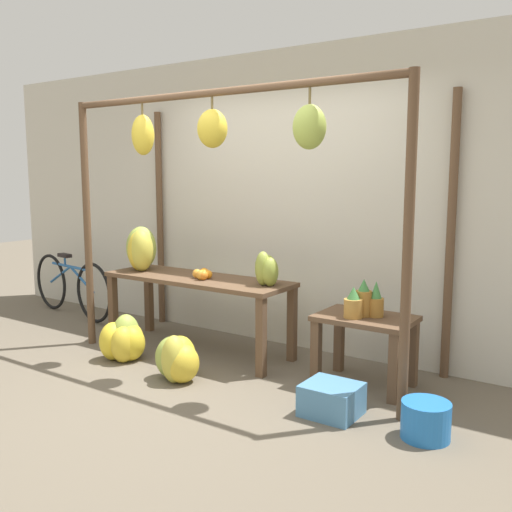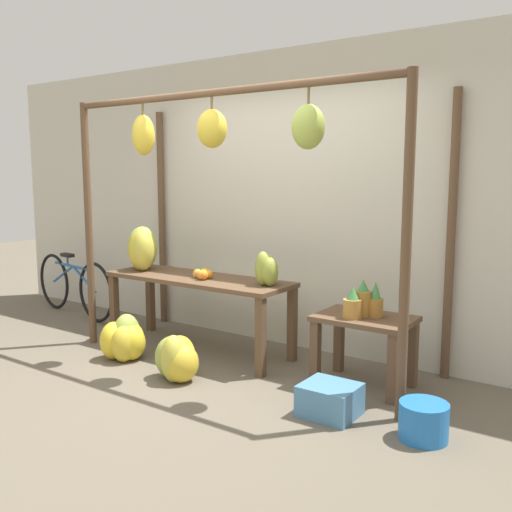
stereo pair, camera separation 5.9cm
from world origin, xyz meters
name	(u,v)px [view 2 (the right image)]	position (x,y,z in m)	size (l,w,h in m)	color
ground_plane	(179,392)	(0.00, 0.00, 0.00)	(20.00, 20.00, 0.00)	#665B4C
shop_wall_back	(288,201)	(0.00, 1.56, 1.40)	(8.00, 0.08, 2.80)	beige
stall_awning	(235,173)	(0.03, 0.70, 1.66)	(3.22, 1.14, 2.31)	brown
display_table_main	(198,287)	(-0.55, 0.88, 0.61)	(1.86, 0.59, 0.71)	brown
display_table_side	(364,333)	(1.11, 0.92, 0.43)	(0.74, 0.51, 0.56)	brown
banana_pile_on_table	(142,250)	(-1.25, 0.85, 0.90)	(0.46, 0.46, 0.43)	gold
orange_pile	(204,274)	(-0.44, 0.83, 0.75)	(0.19, 0.19, 0.09)	orange
pineapple_cluster	(363,302)	(1.10, 0.88, 0.68)	(0.26, 0.27, 0.29)	#A3702D
banana_pile_ground_left	(125,340)	(-0.92, 0.30, 0.17)	(0.49, 0.43, 0.41)	yellow
banana_pile_ground_right	(177,359)	(-0.18, 0.18, 0.18)	(0.49, 0.41, 0.39)	gold
fruit_crate_white	(330,400)	(1.15, 0.28, 0.11)	(0.38, 0.34, 0.22)	#4C84B2
blue_bucket	(424,421)	(1.80, 0.29, 0.12)	(0.31, 0.31, 0.24)	blue
parked_bicycle	(74,285)	(-2.65, 1.09, 0.36)	(1.63, 0.28, 0.72)	black
papaya_pile	(267,270)	(0.20, 0.91, 0.84)	(0.25, 0.29, 0.29)	#93A33D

